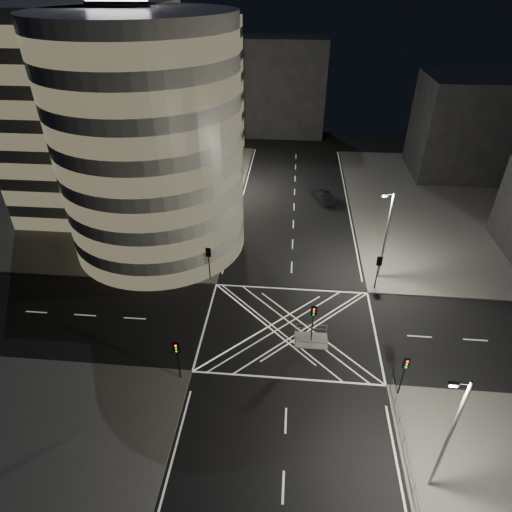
# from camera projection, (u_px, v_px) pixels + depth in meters

# --- Properties ---
(ground) EXTENTS (120.00, 120.00, 0.00)m
(ground) POSITION_uv_depth(u_px,v_px,m) (289.00, 328.00, 40.35)
(ground) COLOR black
(ground) RESTS_ON ground
(sidewalk_far_left) EXTENTS (42.00, 42.00, 0.15)m
(sidewalk_far_left) POSITION_uv_depth(u_px,v_px,m) (103.00, 192.00, 64.85)
(sidewalk_far_left) COLOR #4D4B48
(sidewalk_far_left) RESTS_ON ground
(sidewalk_far_right) EXTENTS (42.00, 42.00, 0.15)m
(sidewalk_far_right) POSITION_uv_depth(u_px,v_px,m) (499.00, 209.00, 60.45)
(sidewalk_far_right) COLOR #4D4B48
(sidewalk_far_right) RESTS_ON ground
(central_island) EXTENTS (3.00, 2.00, 0.15)m
(central_island) POSITION_uv_depth(u_px,v_px,m) (311.00, 340.00, 38.91)
(central_island) COLOR slate
(central_island) RESTS_ON ground
(office_tower_curved) EXTENTS (30.00, 29.00, 27.20)m
(office_tower_curved) POSITION_uv_depth(u_px,v_px,m) (122.00, 128.00, 50.39)
(office_tower_curved) COLOR gray
(office_tower_curved) RESTS_ON sidewalk_far_left
(office_block_rear) EXTENTS (24.00, 16.00, 22.00)m
(office_block_rear) POSITION_uv_depth(u_px,v_px,m) (166.00, 94.00, 70.58)
(office_block_rear) COLOR gray
(office_block_rear) RESTS_ON sidewalk_far_left
(building_right_far) EXTENTS (14.00, 12.00, 15.00)m
(building_right_far) POSITION_uv_depth(u_px,v_px,m) (464.00, 127.00, 67.22)
(building_right_far) COLOR black
(building_right_far) RESTS_ON sidewalk_far_right
(building_far_end) EXTENTS (18.00, 8.00, 18.00)m
(building_far_end) POSITION_uv_depth(u_px,v_px,m) (279.00, 88.00, 83.65)
(building_far_end) COLOR black
(building_far_end) RESTS_ON ground
(tree_a) EXTENTS (4.00, 4.00, 6.52)m
(tree_a) POSITION_uv_depth(u_px,v_px,m) (196.00, 235.00, 46.17)
(tree_a) COLOR black
(tree_a) RESTS_ON sidewalk_far_left
(tree_b) EXTENTS (3.97, 3.97, 6.73)m
(tree_b) POSITION_uv_depth(u_px,v_px,m) (206.00, 207.00, 51.01)
(tree_b) COLOR black
(tree_b) RESTS_ON sidewalk_far_left
(tree_c) EXTENTS (4.26, 4.26, 7.30)m
(tree_c) POSITION_uv_depth(u_px,v_px,m) (215.00, 183.00, 55.75)
(tree_c) COLOR black
(tree_c) RESTS_ON sidewalk_far_left
(tree_d) EXTENTS (4.60, 4.60, 7.23)m
(tree_d) POSITION_uv_depth(u_px,v_px,m) (222.00, 168.00, 60.86)
(tree_d) COLOR black
(tree_d) RESTS_ON sidewalk_far_left
(tree_e) EXTENTS (3.88, 3.88, 6.86)m
(tree_e) POSITION_uv_depth(u_px,v_px,m) (228.00, 153.00, 65.81)
(tree_e) COLOR black
(tree_e) RESTS_ON sidewalk_far_left
(traffic_signal_fl) EXTENTS (0.55, 0.22, 4.00)m
(traffic_signal_fl) POSITION_uv_depth(u_px,v_px,m) (209.00, 258.00, 45.02)
(traffic_signal_fl) COLOR black
(traffic_signal_fl) RESTS_ON sidewalk_far_left
(traffic_signal_nl) EXTENTS (0.55, 0.22, 4.00)m
(traffic_signal_nl) POSITION_uv_depth(u_px,v_px,m) (177.00, 354.00, 33.77)
(traffic_signal_nl) COLOR black
(traffic_signal_nl) RESTS_ON sidewalk_near_left
(traffic_signal_fr) EXTENTS (0.55, 0.22, 4.00)m
(traffic_signal_fr) POSITION_uv_depth(u_px,v_px,m) (378.00, 267.00, 43.69)
(traffic_signal_fr) COLOR black
(traffic_signal_fr) RESTS_ON sidewalk_far_right
(traffic_signal_nr) EXTENTS (0.55, 0.22, 4.00)m
(traffic_signal_nr) POSITION_uv_depth(u_px,v_px,m) (405.00, 369.00, 32.43)
(traffic_signal_nr) COLOR black
(traffic_signal_nr) RESTS_ON sidewalk_near_right
(traffic_signal_island) EXTENTS (0.55, 0.22, 4.00)m
(traffic_signal_island) POSITION_uv_depth(u_px,v_px,m) (313.00, 317.00, 37.34)
(traffic_signal_island) COLOR black
(traffic_signal_island) RESTS_ON central_island
(street_lamp_left_near) EXTENTS (1.25, 0.25, 10.00)m
(street_lamp_left_near) POSITION_uv_depth(u_px,v_px,m) (210.00, 212.00, 47.92)
(street_lamp_left_near) COLOR slate
(street_lamp_left_near) RESTS_ON sidewalk_far_left
(street_lamp_left_far) EXTENTS (1.25, 0.25, 10.00)m
(street_lamp_left_far) POSITION_uv_depth(u_px,v_px,m) (232.00, 155.00, 62.81)
(street_lamp_left_far) COLOR slate
(street_lamp_left_far) RESTS_ON sidewalk_far_left
(street_lamp_right_far) EXTENTS (1.25, 0.25, 10.00)m
(street_lamp_right_far) POSITION_uv_depth(u_px,v_px,m) (386.00, 234.00, 44.00)
(street_lamp_right_far) COLOR slate
(street_lamp_right_far) RESTS_ON sidewalk_far_right
(street_lamp_right_near) EXTENTS (1.25, 0.25, 10.00)m
(street_lamp_right_near) POSITION_uv_depth(u_px,v_px,m) (449.00, 435.00, 24.96)
(street_lamp_right_near) COLOR slate
(street_lamp_right_near) RESTS_ON sidewalk_near_right
(railing_near_right) EXTENTS (0.06, 11.70, 1.10)m
(railing_near_right) POSITION_uv_depth(u_px,v_px,m) (406.00, 451.00, 29.27)
(railing_near_right) COLOR slate
(railing_near_right) RESTS_ON sidewalk_near_right
(railing_island_south) EXTENTS (2.80, 0.06, 1.10)m
(railing_island_south) POSITION_uv_depth(u_px,v_px,m) (312.00, 343.00, 37.82)
(railing_island_south) COLOR slate
(railing_island_south) RESTS_ON central_island
(railing_island_north) EXTENTS (2.80, 0.06, 1.10)m
(railing_island_north) POSITION_uv_depth(u_px,v_px,m) (311.00, 329.00, 39.31)
(railing_island_north) COLOR slate
(railing_island_north) RESTS_ON central_island
(sedan) EXTENTS (3.33, 5.00, 1.56)m
(sedan) POSITION_uv_depth(u_px,v_px,m) (323.00, 196.00, 62.12)
(sedan) COLOR black
(sedan) RESTS_ON ground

